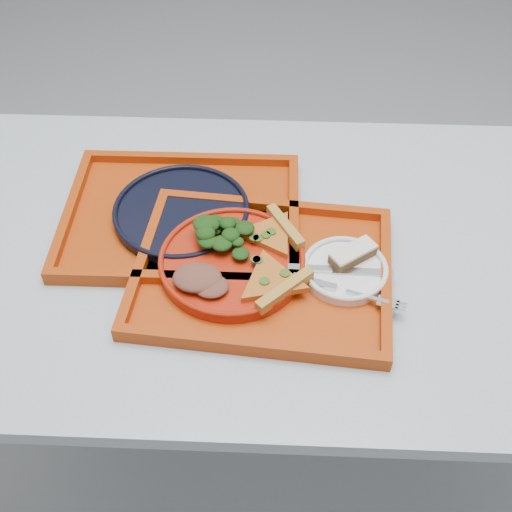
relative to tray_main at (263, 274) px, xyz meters
name	(u,v)px	position (x,y,z in m)	size (l,w,h in m)	color
ground	(287,437)	(0.07, 0.08, -0.76)	(10.00, 10.00, 0.00)	#999DA2
table	(299,273)	(0.07, 0.08, -0.08)	(1.60, 0.80, 0.75)	#98A0AB
tray_main	(263,274)	(0.00, 0.00, 0.00)	(0.45, 0.35, 0.01)	#A43308
tray_far	(182,218)	(-0.16, 0.14, 0.00)	(0.45, 0.35, 0.01)	#A43308
dinner_plate	(232,263)	(-0.05, 0.01, 0.02)	(0.26, 0.26, 0.02)	#A81F0B
side_plate	(345,271)	(0.15, 0.00, 0.01)	(0.15, 0.15, 0.01)	white
navy_plate	(182,213)	(-0.16, 0.14, 0.01)	(0.26, 0.26, 0.02)	black
pizza_slice_a	(271,279)	(0.02, -0.04, 0.03)	(0.14, 0.12, 0.02)	orange
pizza_slice_b	(270,233)	(0.01, 0.07, 0.03)	(0.13, 0.11, 0.02)	orange
salad_heap	(226,233)	(-0.07, 0.05, 0.05)	(0.10, 0.09, 0.05)	black
meat_portion	(197,278)	(-0.11, -0.05, 0.04)	(0.08, 0.07, 0.03)	brown
dessert_bar	(353,254)	(0.16, 0.02, 0.03)	(0.09, 0.08, 0.02)	#502E1A
knife	(341,270)	(0.14, -0.01, 0.02)	(0.18, 0.02, 0.01)	silver
fork	(345,290)	(0.14, -0.05, 0.02)	(0.18, 0.02, 0.01)	silver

